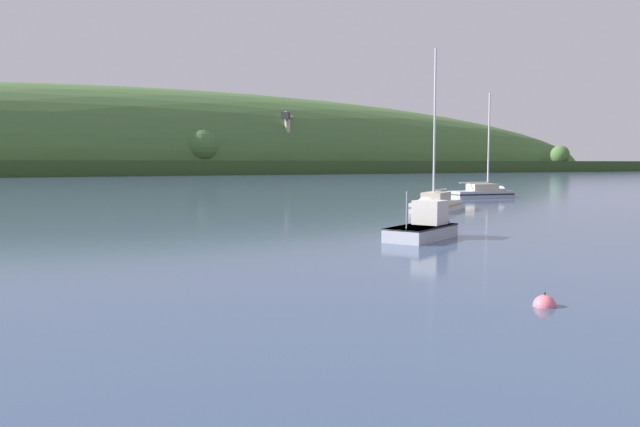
# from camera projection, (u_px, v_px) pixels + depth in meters

# --- Properties ---
(far_shoreline_hill) EXTENTS (572.72, 85.95, 62.99)m
(far_shoreline_hill) POSITION_uv_depth(u_px,v_px,m) (144.00, 173.00, 224.32)
(far_shoreline_hill) COLOR #314A21
(far_shoreline_hill) RESTS_ON ground
(dockside_crane) EXTENTS (11.11, 11.00, 22.83)m
(dockside_crane) POSITION_uv_depth(u_px,v_px,m) (288.00, 144.00, 224.31)
(dockside_crane) COLOR #4C4C51
(dockside_crane) RESTS_ON ground
(sailboat_near_mooring) EXTENTS (8.45, 6.78, 14.59)m
(sailboat_near_mooring) POSITION_uv_depth(u_px,v_px,m) (433.00, 208.00, 51.34)
(sailboat_near_mooring) COLOR white
(sailboat_near_mooring) RESTS_ON ground
(sailboat_midwater_white) EXTENTS (8.67, 3.87, 13.33)m
(sailboat_midwater_white) POSITION_uv_depth(u_px,v_px,m) (488.00, 195.00, 71.52)
(sailboat_midwater_white) COLOR #ADB2BC
(sailboat_midwater_white) RESTS_ON ground
(fishing_boat_moored) EXTENTS (5.67, 4.13, 3.40)m
(fishing_boat_moored) POSITION_uv_depth(u_px,v_px,m) (426.00, 230.00, 33.28)
(fishing_boat_moored) COLOR #ADB2BC
(fishing_boat_moored) RESTS_ON ground
(mooring_buoy_foreground) EXTENTS (0.66, 0.66, 0.74)m
(mooring_buoy_foreground) POSITION_uv_depth(u_px,v_px,m) (545.00, 306.00, 17.55)
(mooring_buoy_foreground) COLOR #E06675
(mooring_buoy_foreground) RESTS_ON ground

